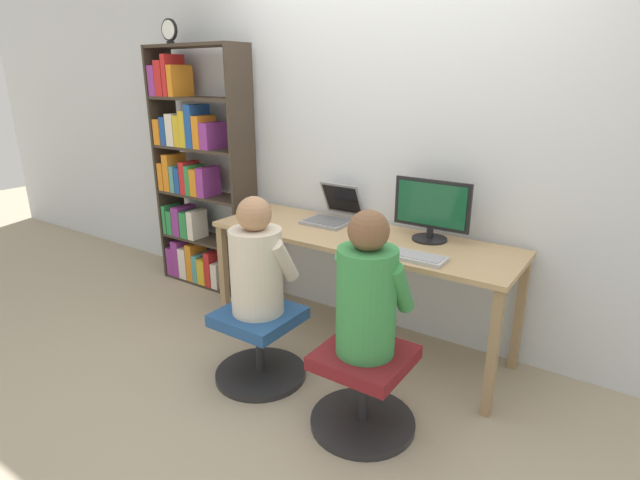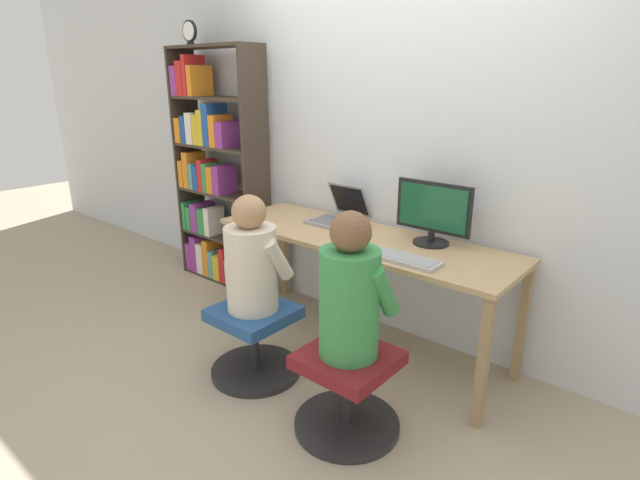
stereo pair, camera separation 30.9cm
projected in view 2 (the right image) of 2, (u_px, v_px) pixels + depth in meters
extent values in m
plane|color=tan|center=(329.00, 363.00, 3.14)|extent=(14.00, 14.00, 0.00)
cube|color=silver|center=(398.00, 144.00, 3.23)|extent=(10.00, 0.05, 2.60)
cube|color=tan|center=(361.00, 239.00, 3.13)|extent=(1.99, 0.63, 0.03)
cube|color=#9C7D56|center=(232.00, 271.00, 3.64)|extent=(0.05, 0.05, 0.73)
cube|color=#9C7D56|center=(483.00, 364.00, 2.47)|extent=(0.05, 0.05, 0.73)
cube|color=#9C7D56|center=(284.00, 252.00, 4.04)|extent=(0.05, 0.05, 0.73)
cube|color=#9C7D56|center=(522.00, 324.00, 2.87)|extent=(0.05, 0.05, 0.73)
cylinder|color=black|center=(431.00, 243.00, 2.99)|extent=(0.21, 0.21, 0.01)
cylinder|color=black|center=(431.00, 236.00, 2.98)|extent=(0.04, 0.04, 0.06)
cube|color=black|center=(433.00, 207.00, 2.93)|extent=(0.48, 0.02, 0.30)
cube|color=#144C2D|center=(432.00, 208.00, 2.92)|extent=(0.43, 0.01, 0.26)
cube|color=gray|center=(333.00, 222.00, 3.40)|extent=(0.31, 0.26, 0.02)
cube|color=slate|center=(333.00, 221.00, 3.39)|extent=(0.27, 0.20, 0.00)
cube|color=gray|center=(349.00, 199.00, 3.49)|extent=(0.31, 0.12, 0.23)
cube|color=black|center=(349.00, 200.00, 3.49)|extent=(0.27, 0.10, 0.20)
cube|color=#B2B2B7|center=(404.00, 259.00, 2.72)|extent=(0.41, 0.15, 0.02)
cube|color=#97979C|center=(404.00, 257.00, 2.71)|extent=(0.38, 0.12, 0.00)
ellipsoid|color=silver|center=(361.00, 248.00, 2.87)|extent=(0.06, 0.12, 0.03)
cylinder|color=#262628|center=(347.00, 424.00, 2.57)|extent=(0.54, 0.54, 0.04)
cylinder|color=#262628|center=(347.00, 394.00, 2.51)|extent=(0.05, 0.05, 0.33)
cube|color=maroon|center=(348.00, 360.00, 2.45)|extent=(0.43, 0.43, 0.07)
cylinder|color=#262628|center=(256.00, 369.00, 3.04)|extent=(0.54, 0.54, 0.04)
cylinder|color=#262628|center=(255.00, 343.00, 2.98)|extent=(0.05, 0.05, 0.33)
cube|color=#234C84|center=(254.00, 314.00, 2.92)|extent=(0.43, 0.43, 0.07)
cylinder|color=#388C47|center=(349.00, 304.00, 2.35)|extent=(0.29, 0.29, 0.54)
sphere|color=brown|center=(351.00, 232.00, 2.24)|extent=(0.19, 0.19, 0.19)
cylinder|color=#388C47|center=(337.00, 276.00, 2.47)|extent=(0.08, 0.22, 0.29)
cylinder|color=#388C47|center=(383.00, 291.00, 2.30)|extent=(0.08, 0.22, 0.29)
cylinder|color=beige|center=(252.00, 269.00, 2.83)|extent=(0.30, 0.30, 0.49)
sphere|color=#A87A56|center=(249.00, 212.00, 2.73)|extent=(0.19, 0.19, 0.19)
cylinder|color=beige|center=(244.00, 249.00, 2.95)|extent=(0.08, 0.21, 0.27)
cylinder|color=beige|center=(278.00, 259.00, 2.77)|extent=(0.08, 0.21, 0.27)
cube|color=#382D23|center=(189.00, 164.00, 4.42)|extent=(0.02, 0.28, 1.95)
cube|color=#382D23|center=(257.00, 177.00, 3.87)|extent=(0.02, 0.28, 1.95)
cube|color=#382D23|center=(227.00, 277.00, 4.45)|extent=(0.86, 0.26, 0.02)
cube|color=#382D23|center=(225.00, 236.00, 4.33)|extent=(0.86, 0.26, 0.02)
cube|color=#382D23|center=(222.00, 193.00, 4.21)|extent=(0.86, 0.26, 0.02)
cube|color=#382D23|center=(219.00, 147.00, 4.09)|extent=(0.86, 0.26, 0.02)
cube|color=#382D23|center=(216.00, 98.00, 3.96)|extent=(0.86, 0.26, 0.02)
cube|color=#382D23|center=(213.00, 46.00, 3.84)|extent=(0.86, 0.26, 0.02)
cube|color=#8C338C|center=(198.00, 254.00, 4.63)|extent=(0.07, 0.23, 0.25)
cube|color=#8C338C|center=(203.00, 252.00, 4.57)|extent=(0.08, 0.23, 0.32)
cube|color=silver|center=(206.00, 257.00, 4.50)|extent=(0.09, 0.16, 0.27)
cube|color=orange|center=(213.00, 257.00, 4.44)|extent=(0.07, 0.19, 0.32)
cube|color=teal|center=(218.00, 263.00, 4.42)|extent=(0.06, 0.19, 0.24)
cube|color=gold|center=(223.00, 266.00, 4.37)|extent=(0.08, 0.18, 0.22)
cube|color=red|center=(228.00, 264.00, 4.30)|extent=(0.06, 0.16, 0.30)
cube|color=silver|center=(234.00, 271.00, 4.27)|extent=(0.07, 0.15, 0.22)
cube|color=#2D8C47|center=(192.00, 214.00, 4.50)|extent=(0.04, 0.18, 0.24)
cube|color=#2D8C47|center=(196.00, 217.00, 4.47)|extent=(0.07, 0.18, 0.21)
cube|color=#8C338C|center=(203.00, 216.00, 4.42)|extent=(0.09, 0.21, 0.25)
cube|color=#2D8C47|center=(210.00, 220.00, 4.37)|extent=(0.09, 0.22, 0.22)
cube|color=silver|center=(214.00, 221.00, 4.30)|extent=(0.07, 0.17, 0.24)
cube|color=orange|center=(191.00, 172.00, 4.39)|extent=(0.06, 0.22, 0.23)
cube|color=orange|center=(195.00, 169.00, 4.33)|extent=(0.07, 0.20, 0.31)
cube|color=teal|center=(201.00, 175.00, 4.31)|extent=(0.05, 0.23, 0.22)
cube|color=#1E4C9E|center=(203.00, 177.00, 4.25)|extent=(0.06, 0.18, 0.21)
cube|color=red|center=(208.00, 175.00, 4.20)|extent=(0.06, 0.18, 0.26)
cube|color=#2D8C47|center=(212.00, 177.00, 4.17)|extent=(0.05, 0.17, 0.24)
cube|color=orange|center=(218.00, 179.00, 4.14)|extent=(0.07, 0.19, 0.22)
cube|color=#8C338C|center=(224.00, 179.00, 4.09)|extent=(0.08, 0.20, 0.23)
cube|color=orange|center=(188.00, 130.00, 4.27)|extent=(0.08, 0.23, 0.20)
cube|color=#1E4C9E|center=(191.00, 129.00, 4.20)|extent=(0.06, 0.18, 0.23)
cube|color=silver|center=(199.00, 128.00, 4.16)|extent=(0.08, 0.22, 0.25)
cube|color=gold|center=(202.00, 129.00, 4.09)|extent=(0.06, 0.15, 0.24)
cube|color=gold|center=(207.00, 128.00, 4.04)|extent=(0.07, 0.16, 0.28)
cube|color=#1E4C9E|center=(215.00, 125.00, 4.01)|extent=(0.07, 0.21, 0.33)
cube|color=orange|center=(221.00, 131.00, 3.97)|extent=(0.07, 0.20, 0.25)
cube|color=#8C338C|center=(229.00, 134.00, 3.93)|extent=(0.08, 0.22, 0.20)
cube|color=#8C338C|center=(184.00, 81.00, 4.14)|extent=(0.08, 0.22, 0.23)
cube|color=red|center=(186.00, 78.00, 4.06)|extent=(0.08, 0.16, 0.27)
cube|color=red|center=(194.00, 75.00, 4.03)|extent=(0.05, 0.20, 0.32)
cube|color=orange|center=(200.00, 81.00, 4.01)|extent=(0.06, 0.22, 0.24)
cube|color=black|center=(191.00, 43.00, 3.88)|extent=(0.06, 0.03, 0.02)
cylinder|color=black|center=(190.00, 31.00, 3.86)|extent=(0.16, 0.02, 0.16)
cylinder|color=white|center=(188.00, 31.00, 3.85)|extent=(0.14, 0.00, 0.14)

